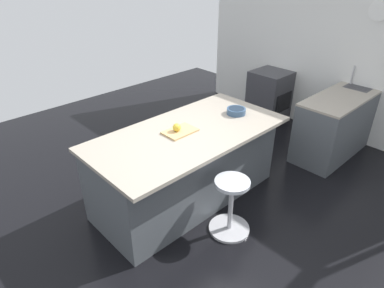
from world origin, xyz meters
The scene contains 9 objects.
ground_plane centered at (0.00, 0.00, 0.00)m, with size 8.09×8.09×0.00m, color black.
interior_partition_left centered at (-3.11, 0.00, 1.41)m, with size 0.15×4.87×2.81m.
sink_cabinet centered at (-2.77, 0.49, 0.45)m, with size 2.07×0.60×1.17m.
oven_range centered at (-2.76, -0.89, 0.43)m, with size 0.60×0.61×0.86m.
kitchen_island centered at (-0.13, -0.21, 0.46)m, with size 2.24×1.12×0.92m.
stool_by_window centered at (-0.08, 0.53, 0.30)m, with size 0.44×0.44×0.64m.
cutting_board centered at (-0.04, -0.21, 0.93)m, with size 0.36×0.24×0.02m, color tan.
apple_yellow centered at (-0.01, -0.23, 0.98)m, with size 0.09×0.09×0.09m, color gold.
fruit_bowl centered at (-0.86, -0.11, 0.96)m, with size 0.23×0.23×0.07m.
Camera 1 is at (2.09, 2.23, 2.59)m, focal length 31.40 mm.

